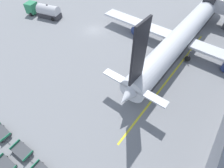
{
  "coord_description": "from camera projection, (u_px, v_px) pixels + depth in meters",
  "views": [
    {
      "loc": [
        24.72,
        -26.55,
        22.2
      ],
      "look_at": [
        13.85,
        -11.71,
        1.21
      ],
      "focal_mm": 28.0,
      "sensor_mm": 36.0,
      "label": 1
    }
  ],
  "objects": [
    {
      "name": "ground_plane",
      "position": [
        94.0,
        30.0,
        40.44
      ],
      "size": [
        500.0,
        500.0,
        0.0
      ],
      "primitive_type": "plane",
      "color": "gray"
    },
    {
      "name": "airplane",
      "position": [
        184.0,
        34.0,
        33.89
      ],
      "size": [
        36.18,
        42.5,
        13.62
      ],
      "color": "silver",
      "rests_on": "ground_plane"
    },
    {
      "name": "fuel_tanker_primary",
      "position": [
        45.0,
        11.0,
        43.62
      ],
      "size": [
        9.45,
        4.83,
        3.3
      ],
      "color": "#2D8C5B",
      "rests_on": "ground_plane"
    },
    {
      "name": "baggage_dolly_row_near_col_c",
      "position": [
        5.0,
        166.0,
        20.49
      ],
      "size": [
        3.37,
        1.7,
        0.92
      ],
      "color": "#424449",
      "rests_on": "ground_plane"
    },
    {
      "name": "baggage_dolly_row_mid_a_col_b",
      "position": [
        1.0,
        133.0,
        23.21
      ],
      "size": [
        3.36,
        1.67,
        0.92
      ],
      "color": "#424449",
      "rests_on": "ground_plane"
    },
    {
      "name": "baggage_dolly_row_mid_a_col_c",
      "position": [
        22.0,
        151.0,
        21.62
      ],
      "size": [
        3.37,
        1.71,
        0.92
      ],
      "color": "#424449",
      "rests_on": "ground_plane"
    },
    {
      "name": "stand_guidance_stripe",
      "position": [
        171.0,
        76.0,
        30.71
      ],
      "size": [
        1.23,
        31.19,
        0.01
      ],
      "color": "yellow",
      "rests_on": "ground_plane"
    }
  ]
}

